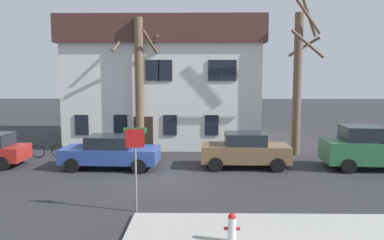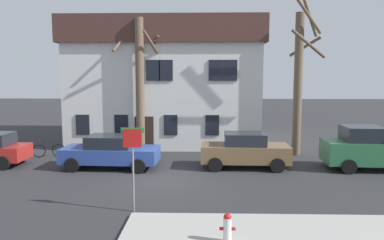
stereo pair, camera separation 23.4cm
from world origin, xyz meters
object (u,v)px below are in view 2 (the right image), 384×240
building_main (168,82)px  car_brown_sedan (245,150)px  tree_bare_mid (299,78)px  street_sign_pole (133,153)px  bicycle_leaning (49,150)px  tree_bare_near (140,80)px  fire_hydrant (227,227)px  pickup_truck_green (381,149)px  car_blue_sedan (110,152)px

building_main → car_brown_sedan: 9.75m
tree_bare_mid → street_sign_pole: tree_bare_mid is taller
bicycle_leaning → tree_bare_near: bearing=15.5°
car_brown_sedan → tree_bare_near: bearing=148.2°
tree_bare_mid → fire_hydrant: bearing=-112.1°
fire_hydrant → tree_bare_near: bearing=109.5°
pickup_truck_green → car_brown_sedan: bearing=178.5°
tree_bare_near → car_blue_sedan: bearing=-102.7°
street_sign_pole → car_blue_sedan: bearing=110.7°
fire_hydrant → bicycle_leaning: bearing=130.6°
car_blue_sedan → fire_hydrant: 9.74m
pickup_truck_green → street_sign_pole: size_ratio=1.98×
car_brown_sedan → bicycle_leaning: car_brown_sedan is taller
tree_bare_near → car_blue_sedan: tree_bare_near is taller
tree_bare_near → tree_bare_mid: bearing=-2.4°
building_main → car_brown_sedan: bearing=-60.8°
pickup_truck_green → street_sign_pole: 12.35m
car_blue_sedan → street_sign_pole: (2.20, -5.83, 1.15)m
tree_bare_mid → pickup_truck_green: bearing=-46.3°
car_brown_sedan → bicycle_leaning: 10.80m
building_main → tree_bare_mid: bearing=-32.0°
bicycle_leaning → tree_bare_mid: bearing=4.0°
building_main → bicycle_leaning: bearing=-136.0°
street_sign_pole → bicycle_leaning: (-6.25, 8.23, -1.59)m
tree_bare_near → pickup_truck_green: 13.11m
street_sign_pole → bicycle_leaning: street_sign_pole is taller
building_main → street_sign_pole: building_main is taller
tree_bare_near → tree_bare_mid: tree_bare_mid is taller
building_main → bicycle_leaning: size_ratio=7.17×
tree_bare_mid → pickup_truck_green: (3.16, -3.31, -3.36)m
bicycle_leaning → pickup_truck_green: bearing=-7.8°
tree_bare_near → bicycle_leaning: (-4.89, -1.36, -3.85)m
fire_hydrant → bicycle_leaning: bicycle_leaning is taller
building_main → fire_hydrant: size_ratio=15.97×
tree_bare_near → tree_bare_mid: size_ratio=0.86×
building_main → street_sign_pole: bearing=-89.3°
bicycle_leaning → street_sign_pole: bearing=-52.8°
pickup_truck_green → bicycle_leaning: size_ratio=3.20×
bicycle_leaning → fire_hydrant: bearing=-49.4°
bicycle_leaning → car_brown_sedan: bearing=-11.6°
car_blue_sedan → fire_hydrant: (5.12, -8.28, -0.29)m
street_sign_pole → bicycle_leaning: bearing=127.2°
car_blue_sedan → pickup_truck_green: bearing=0.3°
car_blue_sedan → bicycle_leaning: 4.72m
building_main → bicycle_leaning: 9.23m
tree_bare_mid → car_blue_sedan: 11.00m
car_brown_sedan → street_sign_pole: 7.53m
tree_bare_mid → car_brown_sedan: 5.76m
building_main → fire_hydrant: (3.08, -16.54, -3.55)m
car_blue_sedan → pickup_truck_green: 13.01m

